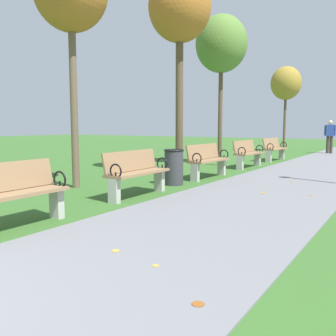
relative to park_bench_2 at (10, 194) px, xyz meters
The scene contains 11 objects.
park_bench_2 is the anchor object (origin of this frame).
park_bench_3 2.77m from the park_bench_2, 90.00° to the left, with size 0.50×1.61×0.90m.
park_bench_4 5.83m from the park_bench_2, 90.00° to the left, with size 0.51×1.61×0.90m.
park_bench_5 8.77m from the park_bench_2, 90.00° to the left, with size 0.52×1.61×0.90m.
park_bench_6 11.63m from the park_bench_2, 90.00° to the left, with size 0.54×1.62×0.90m.
tree_3 7.66m from the park_bench_2, 100.59° to the left, with size 1.77×1.77×5.67m.
tree_4 9.68m from the park_bench_2, 96.98° to the left, with size 1.75×1.75×5.11m.
tree_5 17.36m from the park_bench_2, 93.86° to the left, with size 1.58×1.58×4.46m.
pedestrian_walking 16.81m from the park_bench_2, 86.04° to the left, with size 0.52×0.27×1.62m.
trash_bin 4.39m from the park_bench_2, 91.92° to the left, with size 0.48×0.48×0.84m.
scattered_leaves 3.30m from the park_bench_2, 70.56° to the left, with size 4.86×19.01×0.02m.
Camera 1 is at (3.96, 0.01, 1.40)m, focal length 39.73 mm.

